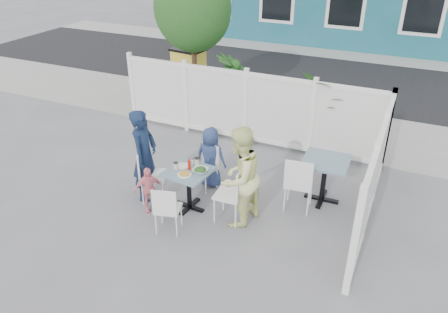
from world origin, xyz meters
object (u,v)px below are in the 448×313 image
at_px(chair_left, 148,171).
at_px(man, 145,155).
at_px(chair_back, 207,163).
at_px(woman, 239,177).
at_px(main_table, 189,179).
at_px(chair_near, 166,207).
at_px(boy, 211,157).
at_px(utility_cabinet, 189,77).
at_px(spare_table, 325,169).
at_px(chair_right, 234,190).
at_px(toddler, 148,189).

relative_size(chair_left, man, 0.58).
xyz_separation_m(chair_back, woman, (0.94, -0.75, 0.35)).
distance_m(main_table, chair_near, 0.74).
bearing_deg(boy, chair_left, 45.60).
bearing_deg(main_table, woman, -0.01).
bearing_deg(man, chair_left, -127.25).
distance_m(utility_cabinet, woman, 5.42).
distance_m(spare_table, woman, 1.62).
height_order(chair_left, chair_near, chair_left).
bearing_deg(chair_right, chair_left, 88.25).
distance_m(chair_left, man, 0.28).
bearing_deg(toddler, spare_table, -15.97).
bearing_deg(chair_left, utility_cabinet, 175.39).
distance_m(main_table, woman, 0.95).
relative_size(chair_back, chair_near, 1.00).
distance_m(chair_near, boy, 1.58).
bearing_deg(man, boy, -53.88).
xyz_separation_m(spare_table, man, (-2.85, -1.16, 0.20)).
relative_size(chair_right, chair_near, 1.18).
bearing_deg(toddler, woman, -33.50).
xyz_separation_m(main_table, chair_left, (-0.78, -0.03, -0.01)).
relative_size(utility_cabinet, spare_table, 1.75).
height_order(main_table, chair_near, chair_near).
bearing_deg(chair_right, boy, 41.97).
distance_m(spare_table, man, 3.08).
distance_m(chair_left, chair_back, 1.08).
distance_m(spare_table, chair_near, 2.76).
bearing_deg(chair_near, chair_right, 26.72).
relative_size(chair_near, woman, 0.50).
distance_m(main_table, boy, 0.84).
bearing_deg(toddler, man, 80.86).
bearing_deg(toddler, chair_left, 75.56).
distance_m(chair_right, toddler, 1.46).
height_order(main_table, chair_left, chair_left).
bearing_deg(woman, chair_back, -114.78).
xyz_separation_m(spare_table, chair_near, (-1.99, -1.91, -0.13)).
xyz_separation_m(utility_cabinet, chair_left, (1.56, -4.37, -0.15)).
distance_m(chair_right, boy, 1.19).
distance_m(man, toddler, 0.60).
bearing_deg(toddler, main_table, -16.36).
xyz_separation_m(chair_back, man, (-0.82, -0.74, 0.34)).
xyz_separation_m(utility_cabinet, chair_back, (2.31, -3.59, -0.22)).
height_order(chair_right, toddler, chair_right).
height_order(main_table, spare_table, spare_table).
distance_m(chair_left, chair_right, 1.61).
xyz_separation_m(chair_left, woman, (1.69, 0.03, 0.28)).
bearing_deg(boy, woman, 134.58).
bearing_deg(boy, chair_back, 71.71).
xyz_separation_m(chair_back, toddler, (-0.56, -1.09, -0.08)).
distance_m(utility_cabinet, man, 4.58).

